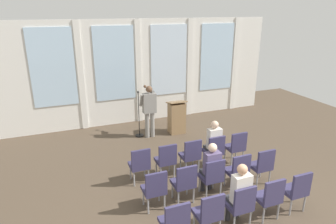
{
  "coord_description": "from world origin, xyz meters",
  "views": [
    {
      "loc": [
        -3.04,
        -4.1,
        4.07
      ],
      "look_at": [
        -0.08,
        3.49,
        1.22
      ],
      "focal_mm": 32.04,
      "sensor_mm": 36.0,
      "label": 1
    }
  ],
  "objects_px": {
    "lectern": "(177,117)",
    "chair_r0_c2": "(191,154)",
    "chair_r1_c0": "(155,188)",
    "audience_r2_c2": "(239,192)",
    "chair_r0_c4": "(236,145)",
    "chair_r2_c2": "(241,204)",
    "chair_r2_c0": "(175,221)",
    "chair_r2_c1": "(209,212)",
    "audience_r1_c2": "(211,166)",
    "chair_r0_c1": "(166,158)",
    "mic_stand": "(139,127)",
    "chair_r1_c2": "(212,175)",
    "speaker": "(149,108)",
    "chair_r0_c0": "(140,163)",
    "chair_r1_c3": "(238,169)",
    "chair_r2_c4": "(296,189)",
    "chair_r2_c3": "(270,196)",
    "chair_r0_c3": "(214,150)",
    "chair_r1_c4": "(262,164)",
    "chair_r1_c1": "(185,181)"
  },
  "relations": [
    {
      "from": "chair_r0_c4",
      "to": "chair_r2_c2",
      "type": "bearing_deg",
      "value": -121.61
    },
    {
      "from": "chair_r2_c2",
      "to": "chair_r0_c0",
      "type": "bearing_deg",
      "value": 121.61
    },
    {
      "from": "chair_r0_c1",
      "to": "chair_r0_c0",
      "type": "bearing_deg",
      "value": 180.0
    },
    {
      "from": "lectern",
      "to": "chair_r2_c2",
      "type": "height_order",
      "value": "lectern"
    },
    {
      "from": "chair_r1_c0",
      "to": "chair_r1_c3",
      "type": "height_order",
      "value": "same"
    },
    {
      "from": "chair_r0_c1",
      "to": "chair_r2_c1",
      "type": "relative_size",
      "value": 1.0
    },
    {
      "from": "chair_r1_c0",
      "to": "chair_r2_c4",
      "type": "relative_size",
      "value": 1.0
    },
    {
      "from": "chair_r2_c2",
      "to": "chair_r0_c4",
      "type": "bearing_deg",
      "value": 58.39
    },
    {
      "from": "chair_r0_c1",
      "to": "chair_r1_c0",
      "type": "height_order",
      "value": "same"
    },
    {
      "from": "audience_r1_c2",
      "to": "chair_r1_c4",
      "type": "distance_m",
      "value": 1.37
    },
    {
      "from": "speaker",
      "to": "chair_r0_c4",
      "type": "bearing_deg",
      "value": -57.52
    },
    {
      "from": "chair_r1_c0",
      "to": "chair_r1_c2",
      "type": "relative_size",
      "value": 1.0
    },
    {
      "from": "chair_r0_c2",
      "to": "chair_r0_c4",
      "type": "relative_size",
      "value": 1.0
    },
    {
      "from": "chair_r0_c1",
      "to": "chair_r2_c1",
      "type": "xyz_separation_m",
      "value": [
        0.0,
        -2.2,
        0.0
      ]
    },
    {
      "from": "lectern",
      "to": "audience_r2_c2",
      "type": "xyz_separation_m",
      "value": [
        -0.68,
        -4.69,
        0.19
      ]
    },
    {
      "from": "mic_stand",
      "to": "chair_r1_c3",
      "type": "relative_size",
      "value": 1.65
    },
    {
      "from": "chair_r0_c3",
      "to": "chair_r2_c1",
      "type": "relative_size",
      "value": 1.0
    },
    {
      "from": "chair_r0_c0",
      "to": "chair_r1_c3",
      "type": "bearing_deg",
      "value": -28.44
    },
    {
      "from": "chair_r2_c0",
      "to": "chair_r1_c3",
      "type": "bearing_deg",
      "value": 28.44
    },
    {
      "from": "chair_r2_c1",
      "to": "audience_r2_c2",
      "type": "distance_m",
      "value": 0.72
    },
    {
      "from": "chair_r1_c2",
      "to": "chair_r2_c4",
      "type": "bearing_deg",
      "value": -39.09
    },
    {
      "from": "audience_r2_c2",
      "to": "chair_r2_c2",
      "type": "bearing_deg",
      "value": -90.0
    },
    {
      "from": "chair_r1_c0",
      "to": "chair_r2_c2",
      "type": "height_order",
      "value": "same"
    },
    {
      "from": "chair_r1_c0",
      "to": "chair_r2_c4",
      "type": "distance_m",
      "value": 2.93
    },
    {
      "from": "chair_r0_c1",
      "to": "lectern",
      "type": "bearing_deg",
      "value": 62.07
    },
    {
      "from": "chair_r1_c0",
      "to": "chair_r2_c2",
      "type": "relative_size",
      "value": 1.0
    },
    {
      "from": "chair_r0_c2",
      "to": "chair_r0_c3",
      "type": "distance_m",
      "value": 0.68
    },
    {
      "from": "lectern",
      "to": "chair_r0_c2",
      "type": "relative_size",
      "value": 1.23
    },
    {
      "from": "chair_r1_c1",
      "to": "chair_r1_c3",
      "type": "distance_m",
      "value": 1.36
    },
    {
      "from": "chair_r0_c3",
      "to": "chair_r1_c1",
      "type": "height_order",
      "value": "same"
    },
    {
      "from": "audience_r2_c2",
      "to": "chair_r1_c3",
      "type": "bearing_deg",
      "value": 56.44
    },
    {
      "from": "mic_stand",
      "to": "chair_r0_c3",
      "type": "height_order",
      "value": "mic_stand"
    },
    {
      "from": "lectern",
      "to": "chair_r1_c1",
      "type": "height_order",
      "value": "lectern"
    },
    {
      "from": "chair_r0_c1",
      "to": "chair_r2_c4",
      "type": "xyz_separation_m",
      "value": [
        2.03,
        -2.2,
        0.0
      ]
    },
    {
      "from": "chair_r0_c1",
      "to": "audience_r2_c2",
      "type": "height_order",
      "value": "audience_r2_c2"
    },
    {
      "from": "chair_r1_c0",
      "to": "chair_r2_c4",
      "type": "height_order",
      "value": "same"
    },
    {
      "from": "chair_r1_c0",
      "to": "mic_stand",
      "type": "bearing_deg",
      "value": 78.66
    },
    {
      "from": "chair_r1_c2",
      "to": "chair_r0_c1",
      "type": "bearing_deg",
      "value": 121.61
    },
    {
      "from": "chair_r1_c0",
      "to": "audience_r2_c2",
      "type": "distance_m",
      "value": 1.71
    },
    {
      "from": "chair_r2_c0",
      "to": "chair_r2_c1",
      "type": "relative_size",
      "value": 1.0
    },
    {
      "from": "chair_r1_c0",
      "to": "audience_r1_c2",
      "type": "bearing_deg",
      "value": 3.5
    },
    {
      "from": "lectern",
      "to": "chair_r0_c0",
      "type": "bearing_deg",
      "value": -128.45
    },
    {
      "from": "chair_r1_c0",
      "to": "chair_r0_c4",
      "type": "bearing_deg",
      "value": 22.11
    },
    {
      "from": "chair_r0_c4",
      "to": "chair_r2_c3",
      "type": "height_order",
      "value": "same"
    },
    {
      "from": "chair_r0_c3",
      "to": "chair_r1_c4",
      "type": "bearing_deg",
      "value": -58.39
    },
    {
      "from": "mic_stand",
      "to": "speaker",
      "type": "bearing_deg",
      "value": -30.01
    },
    {
      "from": "mic_stand",
      "to": "chair_r2_c4",
      "type": "distance_m",
      "value": 5.32
    },
    {
      "from": "chair_r0_c2",
      "to": "chair_r2_c4",
      "type": "height_order",
      "value": "same"
    },
    {
      "from": "chair_r0_c0",
      "to": "chair_r1_c2",
      "type": "distance_m",
      "value": 1.75
    },
    {
      "from": "chair_r0_c1",
      "to": "chair_r0_c3",
      "type": "distance_m",
      "value": 1.36
    }
  ]
}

